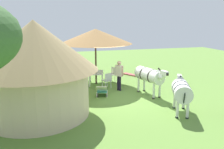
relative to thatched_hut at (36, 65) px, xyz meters
name	(u,v)px	position (x,y,z in m)	size (l,w,h in m)	color
ground_plane	(122,98)	(1.09, -3.99, -2.12)	(36.00, 36.00, 0.00)	olive
thatched_hut	(36,65)	(0.00, 0.00, 0.00)	(4.94, 4.94, 3.88)	beige
shade_umbrella	(95,36)	(4.05, -3.25, 0.79)	(4.35, 4.35, 3.34)	#4F302E
patio_dining_table	(96,74)	(4.05, -3.25, -1.47)	(1.44, 1.12, 0.74)	silver
patio_chair_near_hut	(107,79)	(2.96, -3.68, -1.60)	(0.55, 0.56, 0.90)	silver
patio_chair_west_end	(112,73)	(4.42, -4.37, -1.60)	(0.55, 0.54, 0.90)	silver
patio_chair_near_lawn	(84,73)	(5.08, -2.68, -1.60)	(0.58, 0.59, 0.90)	white
patio_chair_east_end	(79,78)	(3.62, -2.15, -1.60)	(0.56, 0.55, 0.90)	white
guest_beside_umbrella	(119,73)	(2.38, -4.21, -1.11)	(0.54, 0.40, 1.67)	black
striped_lounge_chair	(102,91)	(1.67, -3.06, -1.86)	(0.92, 0.73, 0.64)	teal
zebra_nearest_camera	(182,91)	(-1.39, -5.77, -1.13)	(1.95, 1.24, 1.52)	silver
zebra_by_umbrella	(150,76)	(1.19, -5.50, -1.07)	(2.33, 1.08, 1.58)	silver
brick_patio_kerb	(140,76)	(4.97, -6.51, -2.08)	(2.80, 0.36, 0.08)	#A64C4D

